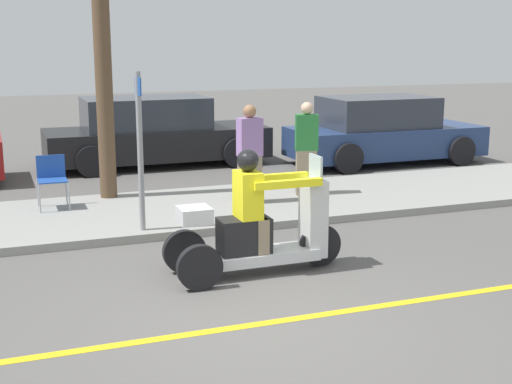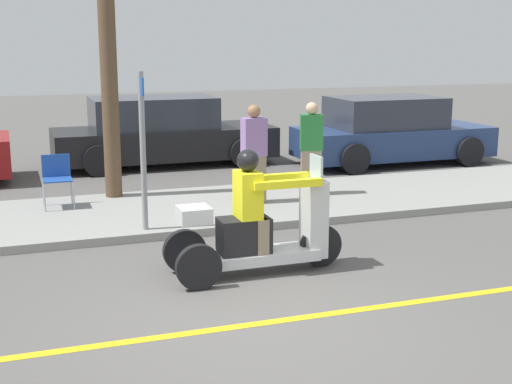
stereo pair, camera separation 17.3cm
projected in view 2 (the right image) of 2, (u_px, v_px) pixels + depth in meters
The scene contains 11 objects.
ground_plane at pixel (260, 324), 7.03m from camera, with size 60.00×60.00×0.00m, color #565451.
lane_stripe at pixel (304, 317), 7.18m from camera, with size 24.00×0.12×0.01m.
sidewalk_strip at pixel (162, 212), 11.25m from camera, with size 28.00×2.80×0.12m.
motorcycle_trike at pixel (258, 229), 8.43m from camera, with size 2.16×0.75×1.50m.
spectator_with_child at pixel (311, 151), 12.08m from camera, with size 0.43×0.33×1.58m.
spectator_near_curb at pixel (254, 156), 11.48m from camera, with size 0.39×0.25×1.60m.
folding_chair_set_back at pixel (57, 175), 11.29m from camera, with size 0.47×0.47×0.82m.
parked_car_lot_far at pixel (390, 132), 15.79m from camera, with size 4.28×1.98×1.48m.
parked_car_lot_left at pixel (161, 133), 15.59m from camera, with size 4.77×1.96×1.50m.
tree_trunk at pixel (110, 90), 11.73m from camera, with size 0.28×0.28×3.58m.
street_sign at pixel (143, 145), 9.77m from camera, with size 0.08×0.36×2.20m.
Camera 2 is at (-2.22, -6.20, 2.77)m, focal length 50.00 mm.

